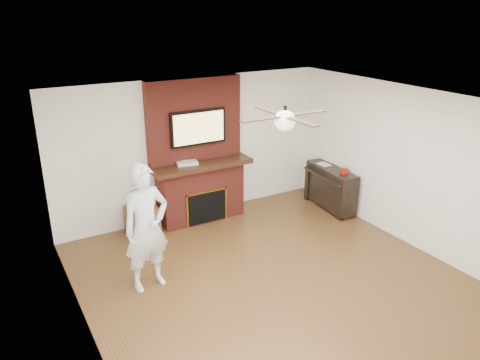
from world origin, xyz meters
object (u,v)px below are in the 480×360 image
fireplace (198,165)px  side_table (142,218)px  person (146,228)px  piano (330,187)px

fireplace → side_table: bearing=-176.5°
person → piano: (3.85, 0.79, -0.46)m
piano → side_table: bearing=173.0°
piano → person: bearing=-162.1°
person → side_table: person is taller
side_table → piano: (3.41, -0.80, 0.17)m
side_table → person: bearing=-108.1°
fireplace → person: 2.27m
fireplace → person: fireplace is taller
fireplace → person: bearing=-132.9°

